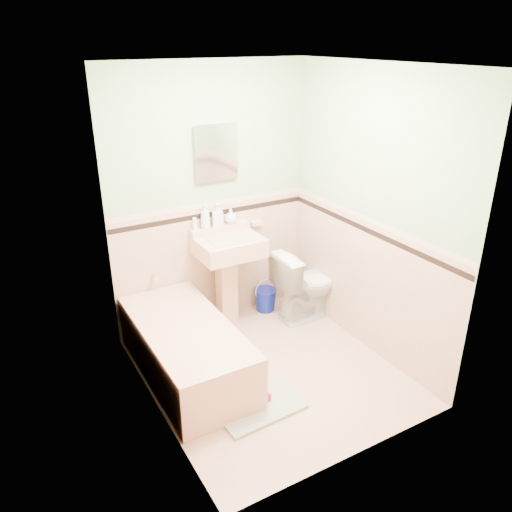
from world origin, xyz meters
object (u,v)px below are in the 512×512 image
medicine_cabinet (216,153)px  soap_bottle_left (205,216)px  sink (229,283)px  bucket (265,300)px  toilet (309,284)px  shoe (260,399)px  bathtub (187,351)px  soap_bottle_mid (217,215)px  soap_bottle_right (231,216)px

medicine_cabinet → soap_bottle_left: (-0.15, -0.03, -0.57)m
sink → bucket: (0.46, 0.09, -0.35)m
sink → toilet: sink is taller
bucket → shoe: bucket is taller
bathtub → soap_bottle_left: bearing=53.1°
medicine_cabinet → shoe: 2.18m
sink → medicine_cabinet: medicine_cabinet is taller
shoe → medicine_cabinet: bearing=70.0°
bathtub → shoe: bathtub is taller
soap_bottle_left → soap_bottle_mid: soap_bottle_left is taller
soap_bottle_mid → soap_bottle_right: (0.14, 0.00, -0.04)m
bucket → medicine_cabinet: bearing=165.6°
soap_bottle_right → shoe: soap_bottle_right is taller
medicine_cabinet → toilet: bearing=-29.4°
soap_bottle_left → soap_bottle_mid: (0.13, 0.00, -0.01)m
toilet → soap_bottle_left: bearing=65.4°
bathtub → sink: 0.90m
bathtub → bucket: (1.14, 0.62, -0.11)m
bucket → soap_bottle_left: bearing=171.6°
medicine_cabinet → soap_bottle_right: 0.63m
medicine_cabinet → shoe: medicine_cabinet is taller
bathtub → medicine_cabinet: size_ratio=2.96×
soap_bottle_left → soap_bottle_mid: bearing=0.0°
soap_bottle_mid → toilet: bearing=-27.1°
soap_bottle_right → shoe: bearing=-108.7°
soap_bottle_right → shoe: size_ratio=0.92×
medicine_cabinet → bucket: bearing=-14.4°
soap_bottle_mid → bucket: 1.12m
medicine_cabinet → soap_bottle_left: size_ratio=2.19×
soap_bottle_mid → bucket: bearing=-10.5°
bathtub → soap_bottle_right: bearing=41.5°
soap_bottle_left → soap_bottle_right: soap_bottle_left is taller
toilet → bucket: size_ratio=3.14×
soap_bottle_mid → soap_bottle_right: soap_bottle_mid is taller
soap_bottle_mid → bucket: soap_bottle_mid is taller
bathtub → soap_bottle_mid: size_ratio=6.86×
sink → shoe: 1.30m
medicine_cabinet → soap_bottle_mid: 0.58m
sink → medicine_cabinet: bearing=90.0°
sink → toilet: 0.82m
soap_bottle_right → toilet: 1.06m
bathtub → medicine_cabinet: (0.68, 0.74, 1.47)m
medicine_cabinet → soap_bottle_left: 0.59m
sink → bucket: 0.59m
soap_bottle_mid → soap_bottle_right: size_ratio=1.48×
soap_bottle_left → shoe: bearing=-98.2°
soap_bottle_mid → soap_bottle_right: 0.15m
medicine_cabinet → soap_bottle_mid: medicine_cabinet is taller
soap_bottle_mid → sink: bearing=-83.9°
bucket → sink: bearing=-169.0°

